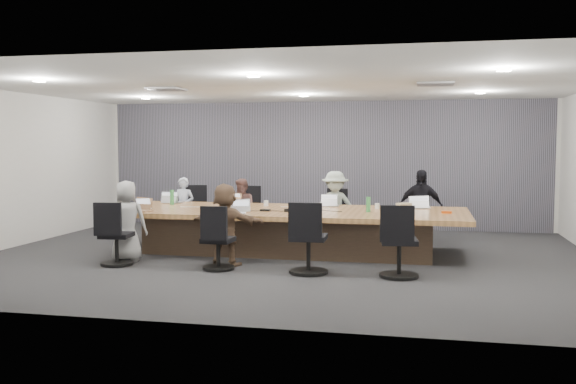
% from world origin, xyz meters
% --- Properties ---
extents(floor, '(10.00, 8.00, 0.00)m').
position_xyz_m(floor, '(0.00, 0.00, 0.00)').
color(floor, '#28282A').
rests_on(floor, ground).
extents(ceiling, '(10.00, 8.00, 0.00)m').
position_xyz_m(ceiling, '(0.00, 0.00, 2.80)').
color(ceiling, white).
rests_on(ceiling, wall_back).
extents(wall_back, '(10.00, 0.00, 2.80)m').
position_xyz_m(wall_back, '(0.00, 4.00, 1.40)').
color(wall_back, beige).
rests_on(wall_back, ground).
extents(wall_front, '(10.00, 0.00, 2.80)m').
position_xyz_m(wall_front, '(0.00, -4.00, 1.40)').
color(wall_front, beige).
rests_on(wall_front, ground).
extents(wall_left, '(0.00, 8.00, 2.80)m').
position_xyz_m(wall_left, '(-5.00, 0.00, 1.40)').
color(wall_left, beige).
rests_on(wall_left, ground).
extents(curtain, '(9.80, 0.04, 2.80)m').
position_xyz_m(curtain, '(0.00, 3.92, 1.40)').
color(curtain, '#595765').
rests_on(curtain, ground).
extents(conference_table, '(6.00, 2.20, 0.74)m').
position_xyz_m(conference_table, '(0.00, 0.50, 0.40)').
color(conference_table, '#4A3728').
rests_on(conference_table, ground).
extents(chair_0, '(0.68, 0.68, 0.82)m').
position_xyz_m(chair_0, '(-2.45, 2.20, 0.41)').
color(chair_0, black).
rests_on(chair_0, ground).
extents(chair_1, '(0.58, 0.58, 0.82)m').
position_xyz_m(chair_1, '(-1.21, 2.20, 0.41)').
color(chair_1, black).
rests_on(chair_1, ground).
extents(chair_2, '(0.59, 0.59, 0.77)m').
position_xyz_m(chair_2, '(0.60, 2.20, 0.38)').
color(chair_2, black).
rests_on(chair_2, ground).
extents(chair_3, '(0.55, 0.55, 0.74)m').
position_xyz_m(chair_3, '(2.19, 2.20, 0.37)').
color(chair_3, black).
rests_on(chair_3, ground).
extents(chair_4, '(0.58, 0.58, 0.77)m').
position_xyz_m(chair_4, '(-2.35, -1.20, 0.39)').
color(chair_4, black).
rests_on(chair_4, ground).
extents(chair_5, '(0.52, 0.52, 0.74)m').
position_xyz_m(chair_5, '(-0.71, -1.20, 0.37)').
color(chair_5, black).
rests_on(chair_5, ground).
extents(chair_6, '(0.61, 0.61, 0.88)m').
position_xyz_m(chair_6, '(0.64, -1.20, 0.44)').
color(chair_6, black).
rests_on(chair_6, ground).
extents(chair_7, '(0.63, 0.63, 0.86)m').
position_xyz_m(chair_7, '(1.93, -1.20, 0.43)').
color(chair_7, black).
rests_on(chair_7, ground).
extents(person_0, '(0.46, 0.32, 1.20)m').
position_xyz_m(person_0, '(-2.45, 1.85, 0.60)').
color(person_0, '#ADB6CB').
rests_on(person_0, ground).
extents(laptop_0, '(0.35, 0.24, 0.02)m').
position_xyz_m(laptop_0, '(-2.45, 1.30, 0.75)').
color(laptop_0, '#B2B2B7').
rests_on(laptop_0, conference_table).
extents(person_1, '(0.62, 0.51, 1.18)m').
position_xyz_m(person_1, '(-1.21, 1.85, 0.59)').
color(person_1, brown).
rests_on(person_1, ground).
extents(laptop_1, '(0.34, 0.26, 0.02)m').
position_xyz_m(laptop_1, '(-1.21, 1.30, 0.75)').
color(laptop_1, '#8C6647').
rests_on(laptop_1, conference_table).
extents(person_2, '(0.92, 0.59, 1.35)m').
position_xyz_m(person_2, '(0.60, 1.85, 0.67)').
color(person_2, '#909E93').
rests_on(person_2, ground).
extents(laptop_2, '(0.30, 0.22, 0.02)m').
position_xyz_m(laptop_2, '(0.60, 1.30, 0.75)').
color(laptop_2, '#B2B2B7').
rests_on(laptop_2, conference_table).
extents(person_3, '(0.83, 0.37, 1.39)m').
position_xyz_m(person_3, '(2.19, 1.85, 0.70)').
color(person_3, black).
rests_on(person_3, ground).
extents(laptop_3, '(0.37, 0.28, 0.02)m').
position_xyz_m(laptop_3, '(2.19, 1.30, 0.75)').
color(laptop_3, '#B2B2B7').
rests_on(laptop_3, conference_table).
extents(person_4, '(0.70, 0.53, 1.29)m').
position_xyz_m(person_4, '(-2.35, -0.85, 0.64)').
color(person_4, gray).
rests_on(person_4, ground).
extents(laptop_4, '(0.35, 0.27, 0.02)m').
position_xyz_m(laptop_4, '(-2.35, -0.30, 0.75)').
color(laptop_4, '#8C6647').
rests_on(laptop_4, conference_table).
extents(person_5, '(1.21, 0.51, 1.27)m').
position_xyz_m(person_5, '(-0.71, -0.85, 0.63)').
color(person_5, brown).
rests_on(person_5, ground).
extents(laptop_5, '(0.36, 0.28, 0.02)m').
position_xyz_m(laptop_5, '(-0.71, -0.30, 0.75)').
color(laptop_5, '#B2B2B7').
rests_on(laptop_5, conference_table).
extents(bottle_green_left, '(0.10, 0.10, 0.27)m').
position_xyz_m(bottle_green_left, '(-2.32, 0.95, 0.88)').
color(bottle_green_left, '#398E46').
rests_on(bottle_green_left, conference_table).
extents(bottle_green_right, '(0.07, 0.07, 0.25)m').
position_xyz_m(bottle_green_right, '(1.36, 0.38, 0.87)').
color(bottle_green_right, '#398E46').
rests_on(bottle_green_right, conference_table).
extents(bottle_clear, '(0.07, 0.07, 0.23)m').
position_xyz_m(bottle_clear, '(-1.19, 0.44, 0.85)').
color(bottle_clear, silver).
rests_on(bottle_clear, conference_table).
extents(cup_white_far, '(0.09, 0.09, 0.10)m').
position_xyz_m(cup_white_far, '(-0.54, 1.04, 0.79)').
color(cup_white_far, white).
rests_on(cup_white_far, conference_table).
extents(cup_white_near, '(0.09, 0.09, 0.10)m').
position_xyz_m(cup_white_near, '(1.46, 0.94, 0.79)').
color(cup_white_near, white).
rests_on(cup_white_near, conference_table).
extents(mug_brown, '(0.10, 0.10, 0.11)m').
position_xyz_m(mug_brown, '(-2.65, 0.50, 0.80)').
color(mug_brown, brown).
rests_on(mug_brown, conference_table).
extents(mic_left, '(0.16, 0.11, 0.03)m').
position_xyz_m(mic_left, '(-0.35, 0.18, 0.76)').
color(mic_left, black).
rests_on(mic_left, conference_table).
extents(mic_right, '(0.14, 0.10, 0.03)m').
position_xyz_m(mic_right, '(0.36, 0.50, 0.75)').
color(mic_right, black).
rests_on(mic_right, conference_table).
extents(stapler, '(0.15, 0.07, 0.05)m').
position_xyz_m(stapler, '(0.06, 0.14, 0.77)').
color(stapler, black).
rests_on(stapler, conference_table).
extents(canvas_bag, '(0.27, 0.26, 0.13)m').
position_xyz_m(canvas_bag, '(1.92, 0.79, 0.80)').
color(canvas_bag, tan).
rests_on(canvas_bag, conference_table).
extents(snack_packet, '(0.17, 0.12, 0.04)m').
position_xyz_m(snack_packet, '(2.62, 0.48, 0.76)').
color(snack_packet, '#D1480B').
rests_on(snack_packet, conference_table).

